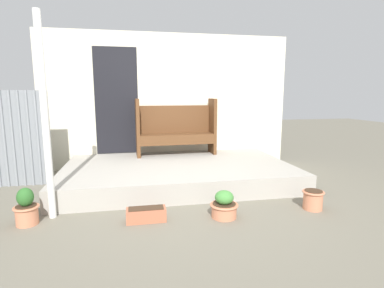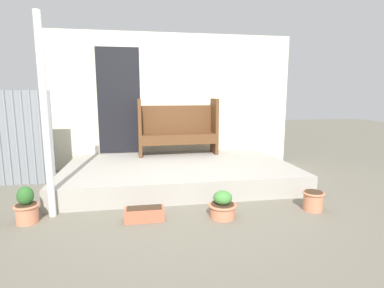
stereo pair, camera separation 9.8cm
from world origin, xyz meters
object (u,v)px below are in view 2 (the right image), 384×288
object	(u,v)px
flower_pot_middle	(223,206)
flower_pot_right	(313,200)
flower_pot_left	(26,207)
support_post	(45,118)
bench	(178,127)
planter_box_rect	(145,214)

from	to	relation	value
flower_pot_middle	flower_pot_right	xyz separation A→B (m)	(1.18, 0.03, -0.01)
flower_pot_left	flower_pot_middle	size ratio (longest dim) A/B	1.25
support_post	flower_pot_middle	bearing A→B (deg)	-10.93
bench	planter_box_rect	size ratio (longest dim) A/B	3.34
flower_pot_left	flower_pot_middle	xyz separation A→B (m)	(2.22, -0.23, -0.04)
flower_pot_left	flower_pot_middle	world-z (taller)	flower_pot_left
planter_box_rect	flower_pot_left	bearing A→B (deg)	172.69
planter_box_rect	flower_pot_right	bearing A→B (deg)	-1.02
flower_pot_middle	planter_box_rect	distance (m)	0.91
flower_pot_left	planter_box_rect	world-z (taller)	flower_pot_left
support_post	bench	distance (m)	2.68
flower_pot_middle	planter_box_rect	size ratio (longest dim) A/B	0.75
bench	support_post	bearing A→B (deg)	-133.40
support_post	flower_pot_middle	world-z (taller)	support_post
flower_pot_left	planter_box_rect	xyz separation A→B (m)	(1.31, -0.17, -0.11)
flower_pot_right	flower_pot_left	bearing A→B (deg)	176.54
bench	flower_pot_middle	world-z (taller)	bench
support_post	flower_pot_left	size ratio (longest dim) A/B	5.52
flower_pot_left	flower_pot_middle	distance (m)	2.24
bench	flower_pot_left	bearing A→B (deg)	-134.78
support_post	flower_pot_right	xyz separation A→B (m)	(3.17, -0.36, -1.04)
planter_box_rect	bench	bearing A→B (deg)	73.81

